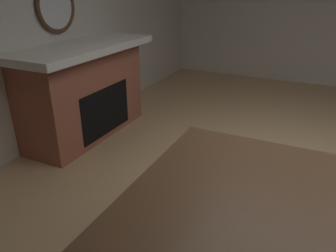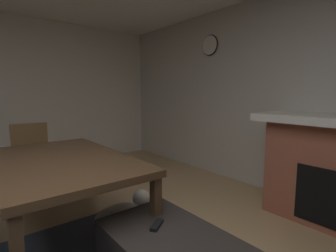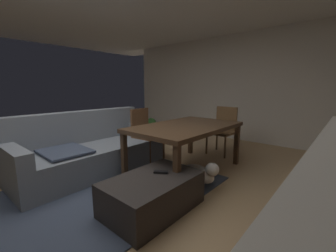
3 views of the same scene
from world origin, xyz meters
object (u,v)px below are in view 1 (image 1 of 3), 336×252
(fireplace, at_px, (85,91))
(tv_remote, at_px, (213,167))
(dining_table, at_px, (226,229))
(ottoman_coffee_table, at_px, (216,179))
(round_wall_mirror, at_px, (56,7))
(small_dog, at_px, (165,236))

(fireplace, distance_m, tv_remote, 1.99)
(tv_remote, height_order, dining_table, dining_table)
(ottoman_coffee_table, height_order, tv_remote, tv_remote)
(round_wall_mirror, relative_size, dining_table, 0.33)
(fireplace, bearing_deg, ottoman_coffee_table, 72.34)
(dining_table, bearing_deg, tv_remote, -159.02)
(ottoman_coffee_table, xyz_separation_m, small_dog, (0.81, -0.09, 0.00))
(ottoman_coffee_table, height_order, dining_table, dining_table)
(ottoman_coffee_table, distance_m, dining_table, 1.28)
(dining_table, distance_m, small_dog, 0.74)
(tv_remote, bearing_deg, dining_table, -13.01)
(ottoman_coffee_table, xyz_separation_m, dining_table, (1.12, 0.39, 0.49))
(tv_remote, xyz_separation_m, small_dog, (0.67, -0.10, -0.20))
(tv_remote, bearing_deg, ottoman_coffee_table, 150.06)
(fireplace, bearing_deg, dining_table, 52.51)
(tv_remote, distance_m, dining_table, 1.09)
(fireplace, relative_size, tv_remote, 11.60)
(ottoman_coffee_table, bearing_deg, dining_table, 18.99)
(round_wall_mirror, height_order, tv_remote, round_wall_mirror)
(round_wall_mirror, distance_m, small_dog, 2.80)
(tv_remote, bearing_deg, fireplace, -145.44)
(ottoman_coffee_table, distance_m, tv_remote, 0.24)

